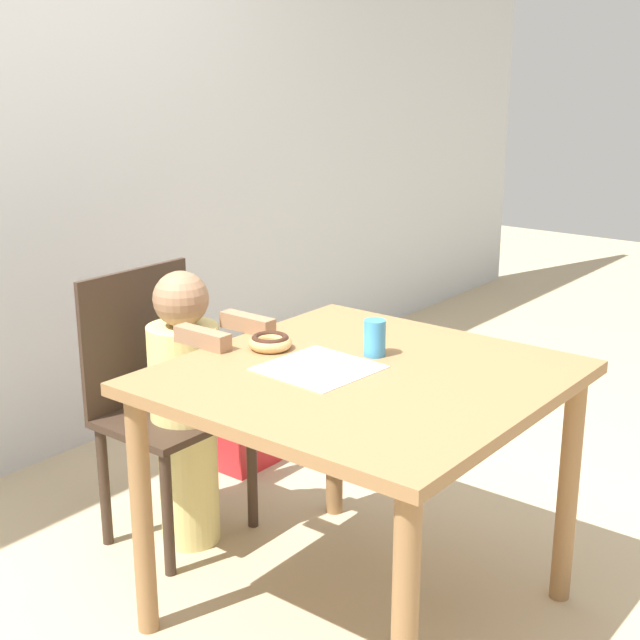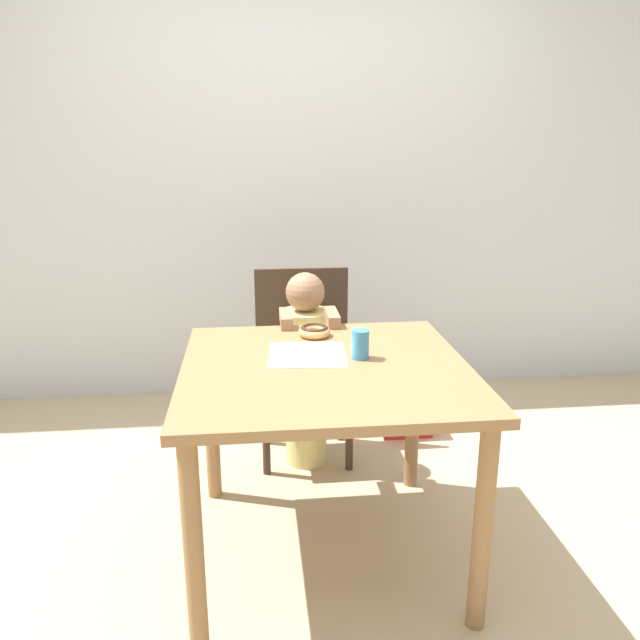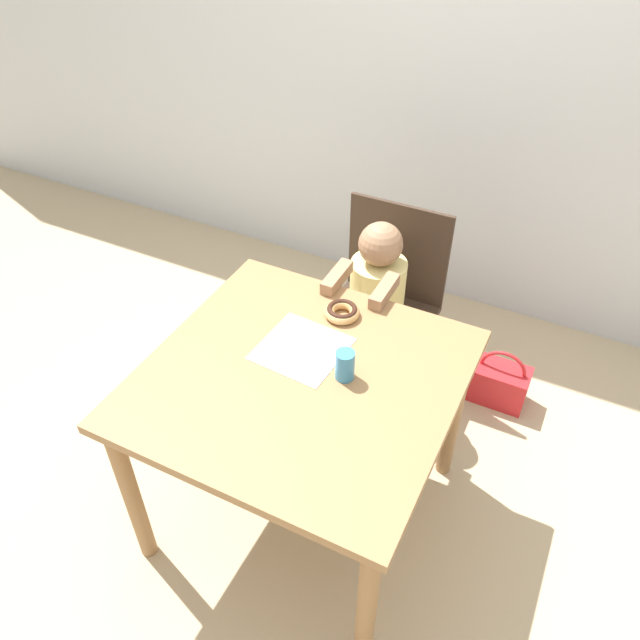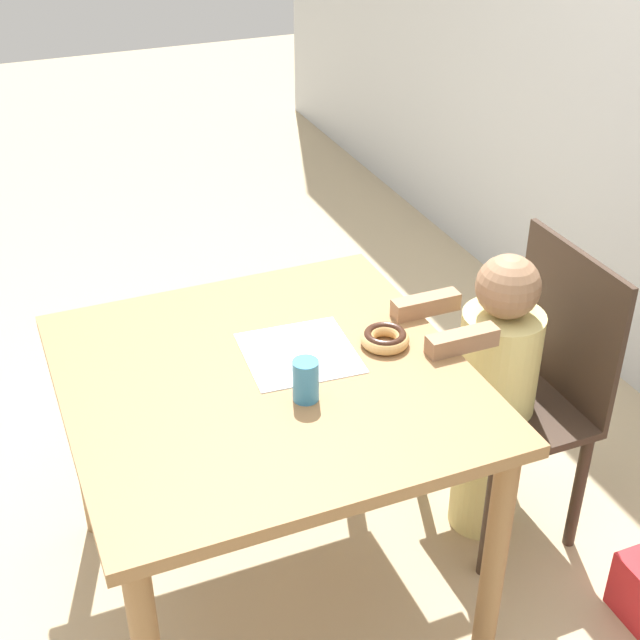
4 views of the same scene
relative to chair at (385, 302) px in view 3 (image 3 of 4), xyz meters
name	(u,v)px [view 3 (image 3 of 4)]	position (x,y,z in m)	size (l,w,h in m)	color
ground_plane	(305,507)	(0.01, -0.81, -0.47)	(12.00, 12.00, 0.00)	tan
wall_back	(468,66)	(0.01, 0.83, 0.78)	(8.00, 0.05, 2.50)	silver
dining_table	(301,397)	(0.01, -0.81, 0.17)	(0.99, 0.98, 0.75)	olive
chair	(385,302)	(0.00, 0.00, 0.00)	(0.45, 0.37, 0.90)	#38281E
child_figure	(375,317)	(0.00, -0.12, 0.00)	(0.25, 0.40, 0.93)	#E0D17F
donut	(342,311)	(0.01, -0.48, 0.30)	(0.13, 0.13, 0.04)	tan
napkin	(302,349)	(-0.04, -0.70, 0.28)	(0.29, 0.29, 0.00)	white
handbag	(499,383)	(0.55, 0.12, -0.37)	(0.26, 0.16, 0.29)	red
cup	(345,365)	(0.14, -0.75, 0.33)	(0.06, 0.06, 0.11)	teal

